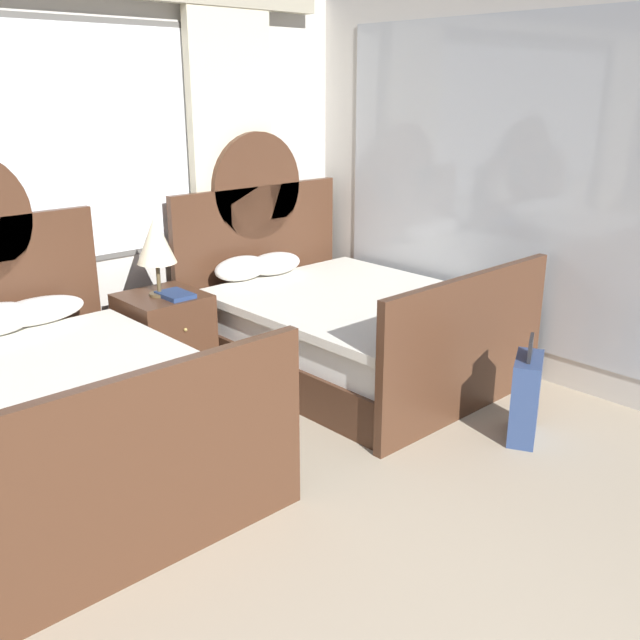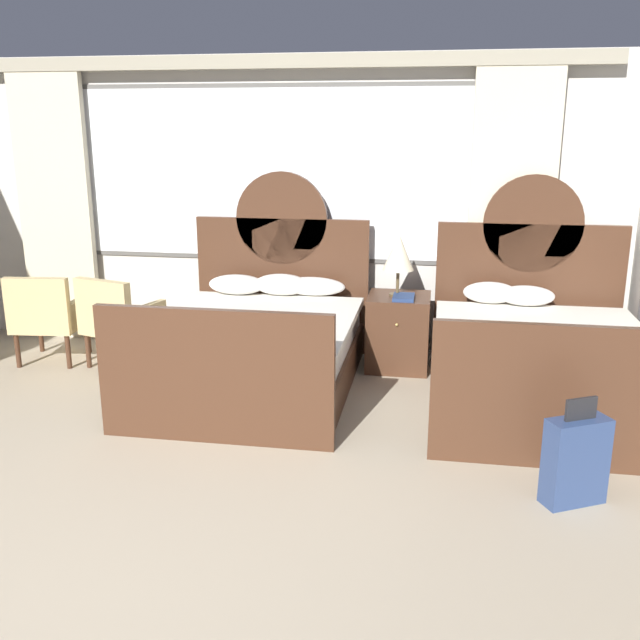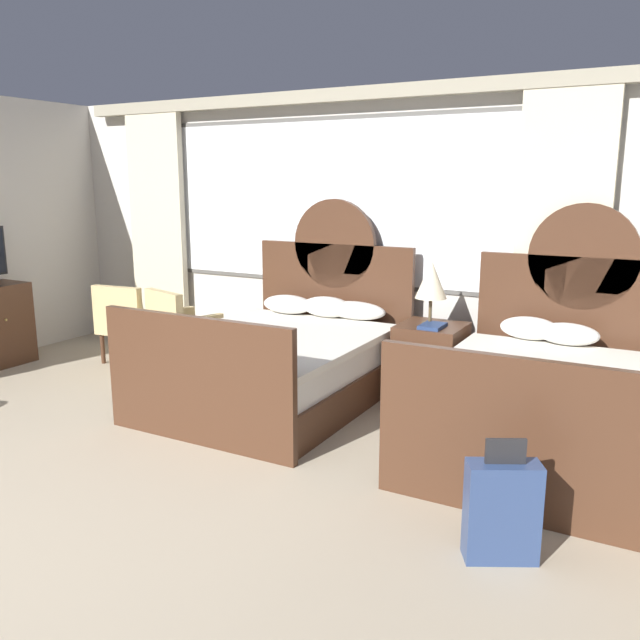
% 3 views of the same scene
% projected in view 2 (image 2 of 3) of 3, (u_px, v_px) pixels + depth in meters
% --- Properties ---
extents(ground_plane, '(24.00, 24.00, 0.00)m').
position_uv_depth(ground_plane, '(74.00, 606.00, 3.18)').
color(ground_plane, tan).
extents(wall_back_window, '(6.48, 0.22, 2.70)m').
position_uv_depth(wall_back_window, '(273.00, 198.00, 6.60)').
color(wall_back_window, beige).
rests_on(wall_back_window, ground_plane).
extents(bed_near_window, '(1.62, 2.16, 1.68)m').
position_uv_depth(bed_near_window, '(257.00, 344.00, 5.78)').
color(bed_near_window, '#472B1C').
rests_on(bed_near_window, ground_plane).
extents(bed_near_mirror, '(1.62, 2.16, 1.68)m').
position_uv_depth(bed_near_mirror, '(538.00, 360.00, 5.41)').
color(bed_near_mirror, '#472B1C').
rests_on(bed_near_mirror, ground_plane).
extents(nightstand_between_beds, '(0.54, 0.56, 0.65)m').
position_uv_depth(nightstand_between_beds, '(398.00, 332.00, 6.22)').
color(nightstand_between_beds, '#472B1C').
rests_on(nightstand_between_beds, ground_plane).
extents(table_lamp_on_nightstand, '(0.27, 0.27, 0.55)m').
position_uv_depth(table_lamp_on_nightstand, '(399.00, 253.00, 6.03)').
color(table_lamp_on_nightstand, brown).
rests_on(table_lamp_on_nightstand, nightstand_between_beds).
extents(book_on_nightstand, '(0.18, 0.26, 0.03)m').
position_uv_depth(book_on_nightstand, '(404.00, 297.00, 6.02)').
color(book_on_nightstand, navy).
rests_on(book_on_nightstand, nightstand_between_beds).
extents(armchair_by_window_left, '(0.70, 0.70, 0.82)m').
position_uv_depth(armchair_by_window_left, '(118.00, 318.00, 6.21)').
color(armchair_by_window_left, tan).
rests_on(armchair_by_window_left, ground_plane).
extents(armchair_by_window_centre, '(0.62, 0.62, 0.82)m').
position_uv_depth(armchair_by_window_centre, '(47.00, 314.00, 6.31)').
color(armchair_by_window_centre, tan).
rests_on(armchair_by_window_centre, ground_plane).
extents(suitcase_on_floor, '(0.39, 0.30, 0.64)m').
position_uv_depth(suitcase_on_floor, '(576.00, 461.00, 3.98)').
color(suitcase_on_floor, navy).
rests_on(suitcase_on_floor, ground_plane).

